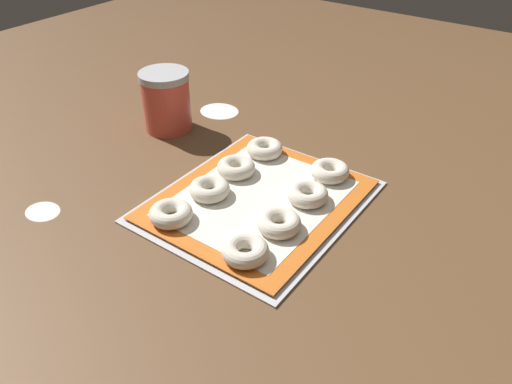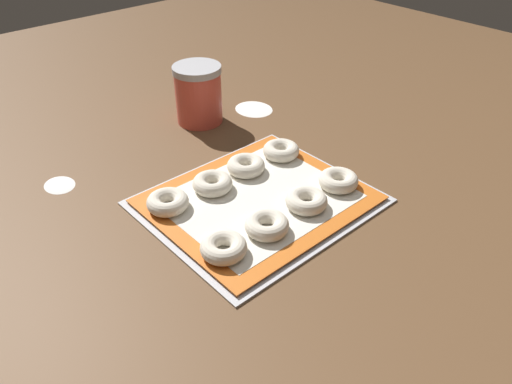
% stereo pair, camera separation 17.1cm
% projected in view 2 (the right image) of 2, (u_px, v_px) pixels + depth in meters
% --- Properties ---
extents(ground_plane, '(2.80, 2.80, 0.00)m').
position_uv_depth(ground_plane, '(258.00, 203.00, 0.97)').
color(ground_plane, brown).
extents(baking_tray, '(0.41, 0.36, 0.01)m').
position_uv_depth(baking_tray, '(256.00, 201.00, 0.97)').
color(baking_tray, silver).
rests_on(baking_tray, ground_plane).
extents(baking_mat, '(0.39, 0.33, 0.00)m').
position_uv_depth(baking_mat, '(256.00, 199.00, 0.96)').
color(baking_mat, orange).
rests_on(baking_mat, baking_tray).
extents(bagel_front_far_left, '(0.08, 0.08, 0.03)m').
position_uv_depth(bagel_front_far_left, '(224.00, 247.00, 0.82)').
color(bagel_front_far_left, silver).
rests_on(bagel_front_far_left, baking_mat).
extents(bagel_front_mid_left, '(0.08, 0.08, 0.03)m').
position_uv_depth(bagel_front_mid_left, '(267.00, 225.00, 0.87)').
color(bagel_front_mid_left, silver).
rests_on(bagel_front_mid_left, baking_mat).
extents(bagel_front_mid_right, '(0.08, 0.08, 0.03)m').
position_uv_depth(bagel_front_mid_right, '(306.00, 201.00, 0.93)').
color(bagel_front_mid_right, silver).
rests_on(bagel_front_mid_right, baking_mat).
extents(bagel_front_far_right, '(0.08, 0.08, 0.03)m').
position_uv_depth(bagel_front_far_right, '(338.00, 180.00, 0.99)').
color(bagel_front_far_right, silver).
rests_on(bagel_front_far_right, baking_mat).
extents(bagel_back_far_left, '(0.08, 0.08, 0.03)m').
position_uv_depth(bagel_back_far_left, '(168.00, 202.00, 0.93)').
color(bagel_back_far_left, silver).
rests_on(bagel_back_far_left, baking_mat).
extents(bagel_back_mid_left, '(0.08, 0.08, 0.03)m').
position_uv_depth(bagel_back_mid_left, '(212.00, 183.00, 0.98)').
color(bagel_back_mid_left, silver).
rests_on(bagel_back_mid_left, baking_mat).
extents(bagel_back_mid_right, '(0.08, 0.08, 0.03)m').
position_uv_depth(bagel_back_mid_right, '(246.00, 166.00, 1.03)').
color(bagel_back_mid_right, silver).
rests_on(bagel_back_mid_right, baking_mat).
extents(bagel_back_far_right, '(0.08, 0.08, 0.03)m').
position_uv_depth(bagel_back_far_right, '(281.00, 150.00, 1.08)').
color(bagel_back_far_right, silver).
rests_on(bagel_back_far_right, baking_mat).
extents(flour_canister, '(0.12, 0.12, 0.14)m').
position_uv_depth(flour_canister, '(198.00, 94.00, 1.21)').
color(flour_canister, '#DB4C3D').
rests_on(flour_canister, ground_plane).
extents(flour_patch_near, '(0.09, 0.10, 0.00)m').
position_uv_depth(flour_patch_near, '(254.00, 109.00, 1.31)').
color(flour_patch_near, white).
rests_on(flour_patch_near, ground_plane).
extents(flour_patch_far, '(0.06, 0.07, 0.00)m').
position_uv_depth(flour_patch_far, '(60.00, 185.00, 1.02)').
color(flour_patch_far, white).
rests_on(flour_patch_far, ground_plane).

